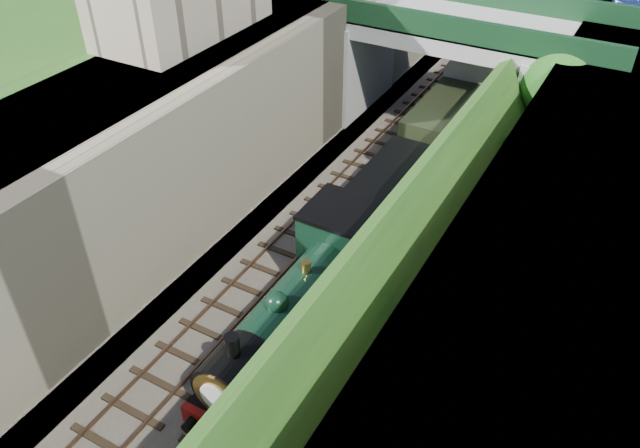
# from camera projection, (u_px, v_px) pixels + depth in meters

# --- Properties ---
(trackbed) EXTENTS (10.00, 90.00, 0.20)m
(trackbed) POSITION_uv_depth(u_px,v_px,m) (420.00, 158.00, 32.56)
(trackbed) COLOR #473F38
(trackbed) RESTS_ON ground
(retaining_wall) EXTENTS (1.00, 90.00, 7.00)m
(retaining_wall) POSITION_uv_depth(u_px,v_px,m) (328.00, 76.00, 32.67)
(retaining_wall) COLOR #756B56
(retaining_wall) RESTS_ON ground
(street_plateau_left) EXTENTS (6.00, 90.00, 7.00)m
(street_plateau_left) POSITION_uv_depth(u_px,v_px,m) (272.00, 63.00, 34.04)
(street_plateau_left) COLOR #262628
(street_plateau_left) RESTS_ON ground
(street_plateau_right) EXTENTS (8.00, 90.00, 6.25)m
(street_plateau_right) POSITION_uv_depth(u_px,v_px,m) (631.00, 153.00, 27.03)
(street_plateau_right) COLOR #262628
(street_plateau_right) RESTS_ON ground
(embankment_slope) EXTENTS (4.90, 90.00, 6.60)m
(embankment_slope) POSITION_uv_depth(u_px,v_px,m) (517.00, 148.00, 28.47)
(embankment_slope) COLOR #1E4714
(embankment_slope) RESTS_ON ground
(track_left) EXTENTS (2.50, 90.00, 0.20)m
(track_left) POSITION_uv_depth(u_px,v_px,m) (385.00, 146.00, 33.25)
(track_left) COLOR black
(track_left) RESTS_ON trackbed
(track_right) EXTENTS (2.50, 90.00, 0.20)m
(track_right) POSITION_uv_depth(u_px,v_px,m) (442.00, 162.00, 32.00)
(track_right) COLOR black
(track_right) RESTS_ON trackbed
(road_bridge) EXTENTS (16.00, 6.40, 7.25)m
(road_bridge) POSITION_uv_depth(u_px,v_px,m) (473.00, 63.00, 32.59)
(road_bridge) COLOR gray
(road_bridge) RESTS_ON ground
(tree) EXTENTS (3.60, 3.80, 6.60)m
(tree) POSITION_uv_depth(u_px,v_px,m) (563.00, 89.00, 28.68)
(tree) COLOR black
(tree) RESTS_ON ground
(locomotive) EXTENTS (3.10, 10.23, 3.83)m
(locomotive) POSITION_uv_depth(u_px,v_px,m) (304.00, 304.00, 21.32)
(locomotive) COLOR black
(locomotive) RESTS_ON trackbed
(tender) EXTENTS (2.70, 6.00, 3.05)m
(tender) POSITION_uv_depth(u_px,v_px,m) (392.00, 203.00, 26.62)
(tender) COLOR black
(tender) RESTS_ON trackbed
(coach_front) EXTENTS (2.90, 18.00, 3.70)m
(coach_front) POSITION_uv_depth(u_px,v_px,m) (483.00, 85.00, 35.15)
(coach_front) COLOR black
(coach_front) RESTS_ON trackbed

